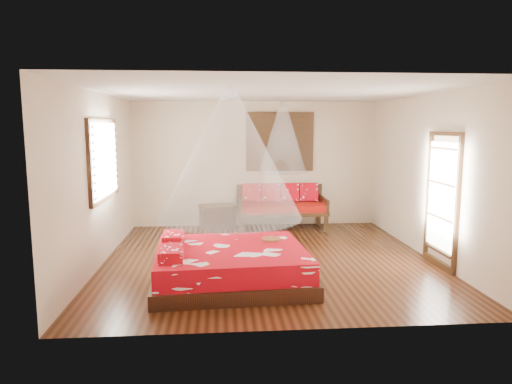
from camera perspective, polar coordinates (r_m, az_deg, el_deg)
room at (r=7.59m, az=1.56°, el=1.81°), size 5.54×5.54×2.84m
bed at (r=6.73m, az=-3.31°, el=-9.05°), size 2.33×2.13×0.65m
daybed at (r=10.13m, az=3.18°, el=-1.58°), size 1.94×0.86×0.98m
storage_chest at (r=10.15m, az=-4.87°, el=-3.08°), size 0.86×0.71×0.52m
shutter_panel at (r=10.31m, az=3.00°, el=6.29°), size 1.52×0.06×1.32m
window_left at (r=7.95m, az=-18.45°, el=3.86°), size 0.10×1.74×1.34m
glazed_door at (r=7.84m, az=22.20°, el=-1.04°), size 0.08×1.02×2.16m
wine_tray at (r=7.08m, az=1.92°, el=-5.53°), size 0.29×0.29×0.23m
mosquito_net_main at (r=6.44m, az=-3.24°, el=4.67°), size 2.05×2.05×1.80m
mosquito_net_daybed at (r=9.85m, az=3.36°, el=6.78°), size 1.03×1.03×1.50m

